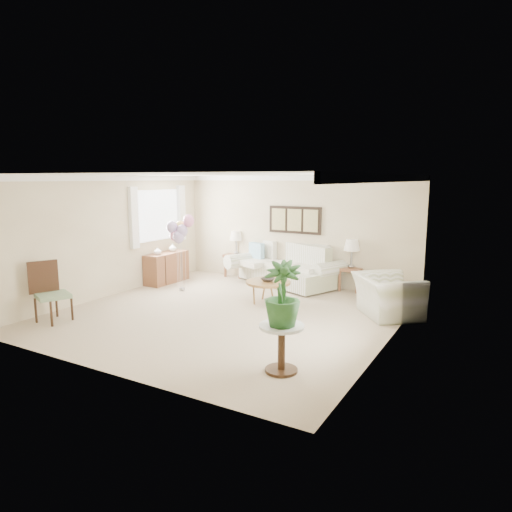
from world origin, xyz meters
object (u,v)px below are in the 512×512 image
at_px(sofa, 287,268).
at_px(coffee_table, 268,283).
at_px(armchair, 387,296).
at_px(balloon_cluster, 179,230).
at_px(accent_chair, 50,290).

relative_size(sofa, coffee_table, 3.32).
relative_size(sofa, armchair, 2.60).
bearing_deg(sofa, coffee_table, -76.51).
bearing_deg(balloon_cluster, accent_chair, -102.23).
height_order(accent_chair, balloon_cluster, balloon_cluster).
xyz_separation_m(sofa, accent_chair, (-2.43, -4.67, 0.17)).
height_order(coffee_table, armchair, armchair).
xyz_separation_m(coffee_table, accent_chair, (-2.84, -2.97, 0.14)).
relative_size(coffee_table, armchair, 0.78).
distance_m(armchair, balloon_cluster, 4.68).
xyz_separation_m(sofa, armchair, (2.75, -1.39, -0.01)).
distance_m(coffee_table, armchair, 2.36).
distance_m(sofa, armchair, 3.08).
xyz_separation_m(coffee_table, balloon_cluster, (-2.21, -0.07, 0.97)).
bearing_deg(balloon_cluster, armchair, 5.00).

